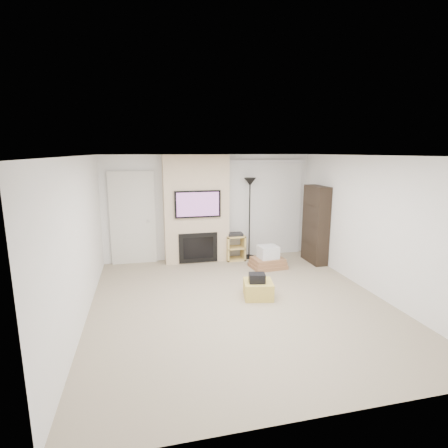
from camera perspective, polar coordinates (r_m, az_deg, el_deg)
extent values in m
cube|color=tan|center=(6.20, 2.58, -12.71)|extent=(5.00, 5.50, 0.00)
cube|color=white|center=(5.65, 2.82, 11.07)|extent=(5.00, 5.50, 0.00)
cube|color=white|center=(8.43, -2.39, 2.75)|extent=(5.00, 0.00, 2.50)
cube|color=white|center=(3.36, 15.81, -11.75)|extent=(5.00, 0.00, 2.50)
cube|color=white|center=(5.67, -22.45, -2.58)|extent=(0.00, 5.50, 2.50)
cube|color=white|center=(6.90, 23.11, -0.20)|extent=(0.00, 5.50, 2.50)
cube|color=silver|center=(6.53, 4.30, 11.11)|extent=(0.35, 0.18, 0.01)
cube|color=gold|center=(6.38, 5.60, -10.57)|extent=(0.59, 0.59, 0.30)
cube|color=black|center=(6.25, 5.42, -8.76)|extent=(0.32, 0.27, 0.16)
cube|color=beige|center=(8.18, -4.54, 2.45)|extent=(1.50, 0.40, 2.50)
cube|color=black|center=(7.93, -4.31, 3.26)|extent=(1.05, 0.06, 0.62)
cube|color=#79457B|center=(7.89, -4.27, 3.22)|extent=(0.96, 0.00, 0.54)
cube|color=black|center=(8.16, -4.22, -3.89)|extent=(0.90, 0.04, 0.70)
cube|color=black|center=(8.14, -4.20, -3.93)|extent=(0.70, 0.02, 0.50)
cube|color=silver|center=(8.28, -14.66, 0.95)|extent=(1.02, 0.08, 2.14)
cube|color=#B7B39E|center=(8.30, -14.65, 0.66)|extent=(0.90, 0.05, 2.05)
cylinder|color=silver|center=(8.25, -12.29, 0.53)|extent=(0.07, 0.06, 0.07)
cube|color=silver|center=(8.64, 6.92, 10.10)|extent=(1.98, 0.10, 0.08)
cube|color=white|center=(8.76, 6.71, 2.33)|extent=(1.90, 0.03, 2.29)
cylinder|color=black|center=(8.69, 4.09, -5.35)|extent=(0.29, 0.29, 0.03)
cylinder|color=black|center=(8.47, 4.18, 0.59)|extent=(0.03, 0.03, 1.82)
cone|color=black|center=(8.34, 4.27, 6.89)|extent=(0.29, 0.29, 0.19)
cube|color=#E1C06B|center=(8.38, 0.45, -3.94)|extent=(0.04, 0.38, 0.60)
cube|color=#E1C06B|center=(8.48, 3.15, -3.76)|extent=(0.04, 0.38, 0.60)
cube|color=#E1C06B|center=(8.51, 1.79, -5.70)|extent=(0.45, 0.38, 0.03)
cube|color=#E1C06B|center=(8.43, 1.81, -3.85)|extent=(0.45, 0.38, 0.03)
cube|color=#E1C06B|center=(8.36, 1.82, -1.97)|extent=(0.45, 0.38, 0.03)
cube|color=black|center=(8.35, 1.82, -1.67)|extent=(0.35, 0.25, 0.06)
cube|color=#946644|center=(7.98, 7.14, -6.78)|extent=(0.80, 0.64, 0.08)
cube|color=#946644|center=(7.96, 7.15, -6.25)|extent=(0.76, 0.60, 0.07)
cube|color=#946644|center=(7.94, 7.17, -5.75)|extent=(0.72, 0.56, 0.07)
cube|color=silver|center=(7.89, 7.20, -4.55)|extent=(0.45, 0.41, 0.27)
cube|color=black|center=(8.40, 14.74, -0.08)|extent=(0.30, 0.80, 1.80)
cube|color=black|center=(8.49, 14.46, -3.07)|extent=(0.26, 0.72, 0.02)
cube|color=black|center=(8.39, 14.62, -0.09)|extent=(0.26, 0.72, 0.02)
cube|color=black|center=(8.31, 14.78, 2.95)|extent=(0.26, 0.72, 0.02)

